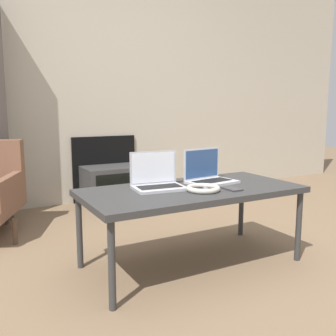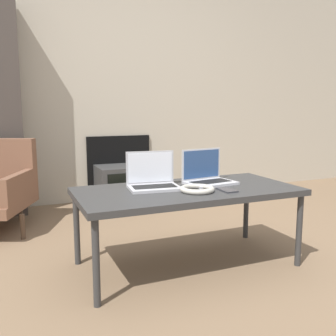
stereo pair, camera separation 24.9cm
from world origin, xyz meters
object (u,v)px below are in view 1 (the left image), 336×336
object	(u,v)px
laptop_right	(208,175)
headphones	(203,188)
laptop_left	(157,180)
tv	(112,185)
phone	(231,189)

from	to	relation	value
laptop_right	headphones	world-z (taller)	laptop_right
laptop_left	laptop_right	distance (m)	0.37
tv	phone	bearing A→B (deg)	-87.03
laptop_right	headphones	bearing A→B (deg)	-139.10
headphones	tv	distance (m)	1.76
laptop_right	tv	bearing A→B (deg)	85.47
phone	tv	size ratio (longest dim) A/B	0.24
laptop_left	headphones	size ratio (longest dim) A/B	1.61
laptop_left	headphones	xyz separation A→B (m)	(0.20, -0.20, -0.03)
laptop_right	headphones	xyz separation A→B (m)	(-0.17, -0.20, -0.03)
phone	tv	world-z (taller)	phone
headphones	phone	world-z (taller)	headphones
laptop_left	laptop_right	world-z (taller)	same
laptop_right	headphones	distance (m)	0.26
laptop_left	laptop_right	xyz separation A→B (m)	(0.37, -0.00, 0.00)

